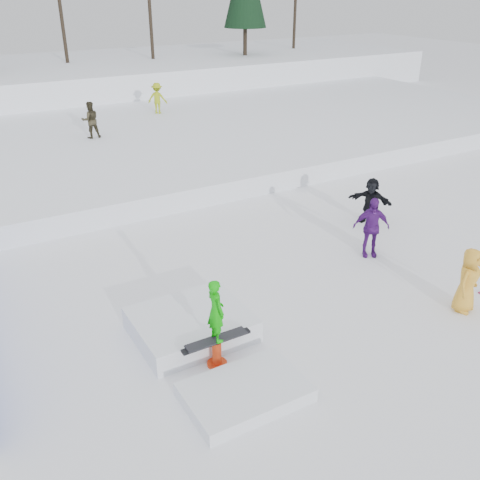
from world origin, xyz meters
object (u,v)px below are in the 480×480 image
walker_ygreen (157,98)px  jib_rail_feature (205,339)px  spectator_yellow (468,280)px  spectator_purple (371,227)px  spectator_dark (371,201)px  walker_olive (90,120)px

walker_ygreen → jib_rail_feature: bearing=108.2°
walker_ygreen → spectator_yellow: 21.55m
walker_ygreen → spectator_purple: (-0.57, -18.05, -0.71)m
spectator_yellow → jib_rail_feature: (-6.42, 1.77, -0.55)m
spectator_yellow → spectator_dark: 5.56m
walker_olive → jib_rail_feature: 16.61m
walker_ygreen → spectator_dark: (1.10, -16.23, -0.83)m
spectator_dark → jib_rail_feature: 8.85m
walker_ygreen → spectator_yellow: walker_ygreen is taller
spectator_purple → jib_rail_feature: size_ratio=0.42×
spectator_purple → spectator_yellow: (0.00, -3.48, -0.08)m
spectator_yellow → spectator_dark: bearing=53.8°
spectator_purple → spectator_yellow: 3.48m
walker_ygreen → walker_olive: bearing=73.0°
spectator_purple → spectator_dark: spectator_purple is taller
walker_olive → walker_ygreen: bearing=-141.3°
spectator_purple → spectator_yellow: size_ratio=1.09×
jib_rail_feature → spectator_dark: bearing=23.6°
walker_olive → spectator_purple: (4.17, -14.69, -0.72)m
spectator_dark → jib_rail_feature: size_ratio=0.37×
spectator_purple → jib_rail_feature: (-6.42, -1.71, -0.63)m
walker_olive → jib_rail_feature: size_ratio=0.39×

